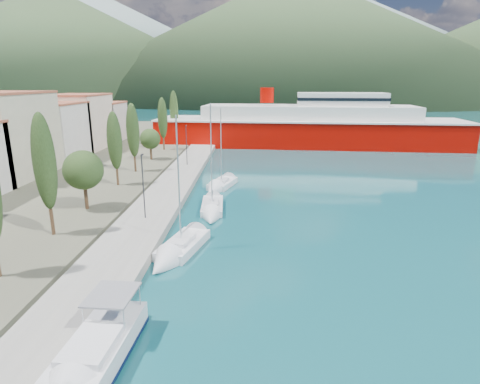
{
  "coord_description": "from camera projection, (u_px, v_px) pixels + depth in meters",
  "views": [
    {
      "loc": [
        1.1,
        -21.31,
        13.27
      ],
      "look_at": [
        0.0,
        14.0,
        3.5
      ],
      "focal_mm": 30.0,
      "sensor_mm": 36.0,
      "label": 1
    }
  ],
  "objects": [
    {
      "name": "hills_near",
      "position": [
        359.0,
        41.0,
        366.9
      ],
      "size": [
        1010.0,
        520.0,
        115.0
      ],
      "color": "#364D2C",
      "rests_on": "ground"
    },
    {
      "name": "motor_cruiser",
      "position": [
        86.0,
        372.0,
        18.14
      ],
      "size": [
        3.19,
        9.31,
        3.38
      ],
      "color": "#0A1334",
      "rests_on": "ground"
    },
    {
      "name": "sailboat_far",
      "position": [
        217.0,
        187.0,
        50.8
      ],
      "size": [
        4.37,
        7.81,
        10.95
      ],
      "color": "silver",
      "rests_on": "ground"
    },
    {
      "name": "ferry",
      "position": [
        309.0,
        127.0,
        84.83
      ],
      "size": [
        64.7,
        18.84,
        12.67
      ],
      "color": "#A60600",
      "rests_on": "ground"
    },
    {
      "name": "sailboat_mid",
      "position": [
        212.0,
        212.0,
        41.13
      ],
      "size": [
        2.71,
        8.5,
        12.06
      ],
      "color": "silver",
      "rests_on": "ground"
    },
    {
      "name": "tree_row",
      "position": [
        124.0,
        140.0,
        52.4
      ],
      "size": [
        3.94,
        64.78,
        10.71
      ],
      "color": "#47301E",
      "rests_on": "land_strip"
    },
    {
      "name": "ground",
      "position": [
        249.0,
        121.0,
        139.7
      ],
      "size": [
        1400.0,
        1400.0,
        0.0
      ],
      "primitive_type": "plane",
      "color": "#135058"
    },
    {
      "name": "hills_far",
      "position": [
        346.0,
        37.0,
        595.37
      ],
      "size": [
        1480.0,
        900.0,
        180.0
      ],
      "color": "gray",
      "rests_on": "ground"
    },
    {
      "name": "sailboat_near",
      "position": [
        173.0,
        255.0,
        30.92
      ],
      "size": [
        4.45,
        8.59,
        11.84
      ],
      "color": "silver",
      "rests_on": "ground"
    },
    {
      "name": "lamp_posts",
      "position": [
        145.0,
        183.0,
        37.66
      ],
      "size": [
        0.15,
        49.04,
        6.06
      ],
      "color": "#2D2D33",
      "rests_on": "quay"
    },
    {
      "name": "town_buildings",
      "position": [
        28.0,
        135.0,
        59.13
      ],
      "size": [
        9.2,
        69.2,
        11.3
      ],
      "color": "beige",
      "rests_on": "land_strip"
    },
    {
      "name": "quay",
      "position": [
        170.0,
        190.0,
        49.31
      ],
      "size": [
        5.0,
        88.0,
        0.8
      ],
      "primitive_type": "cube",
      "color": "gray",
      "rests_on": "ground"
    }
  ]
}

